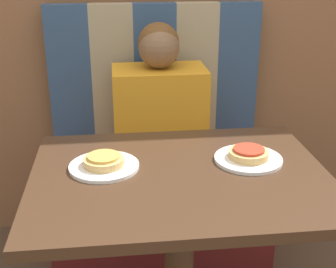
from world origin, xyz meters
name	(u,v)px	position (x,y,z in m)	size (l,w,h in m)	color
booth_seat	(160,205)	(0.00, 0.66, 0.25)	(1.00, 0.51, 0.50)	#5B1919
booth_backrest	(155,76)	(0.00, 0.88, 0.84)	(1.00, 0.07, 0.69)	navy
dining_table	(180,202)	(0.00, 0.00, 0.65)	(0.94, 0.72, 0.76)	#422B1C
person	(159,102)	(0.00, 0.66, 0.78)	(0.41, 0.25, 0.63)	orange
plate_left	(104,166)	(-0.24, 0.06, 0.76)	(0.23, 0.23, 0.01)	white
plate_right	(248,159)	(0.24, 0.06, 0.76)	(0.23, 0.23, 0.01)	white
pizza_left	(104,160)	(-0.24, 0.06, 0.78)	(0.13, 0.13, 0.03)	tan
pizza_right	(249,153)	(0.24, 0.06, 0.78)	(0.13, 0.13, 0.03)	tan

